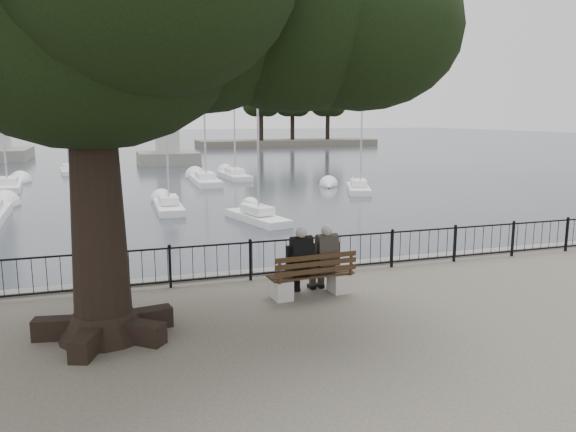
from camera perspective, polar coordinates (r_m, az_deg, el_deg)
name	(u,v)px	position (r m, az deg, el deg)	size (l,w,h in m)	color
harbor	(282,290)	(15.23, -0.59, -7.48)	(260.00, 260.00, 1.20)	slate
railing	(288,256)	(14.48, 0.00, -4.06)	(22.06, 0.06, 1.00)	black
bench	(312,281)	(13.03, 2.42, -6.57)	(2.04, 0.75, 1.06)	#A4A09A
person_left	(298,264)	(12.91, 1.07, -4.86)	(0.51, 0.85, 1.67)	black
person_right	(324,261)	(13.17, 3.63, -4.58)	(0.51, 0.85, 1.67)	black
lion_monument	(167,143)	(61.17, -12.15, 7.30)	(6.19, 6.19, 9.08)	slate
sailboat_b	(169,204)	(31.31, -12.03, 1.17)	(1.44, 4.82, 10.84)	white
sailboat_c	(257,216)	(27.44, -3.14, 0.03)	(2.37, 4.79, 8.92)	white
sailboat_d	(359,187)	(38.61, 7.18, 2.89)	(3.08, 5.12, 8.59)	white
sailboat_e	(8,185)	(43.96, -26.54, 2.87)	(2.15, 6.00, 12.30)	white
sailboat_f	(205,179)	(43.18, -8.40, 3.70)	(1.87, 6.22, 12.12)	white
sailboat_g	(234,175)	(46.53, -5.46, 4.17)	(1.81, 5.67, 9.67)	white
sailboat_h	(69,169)	(54.21, -21.34, 4.46)	(1.83, 5.06, 12.38)	white
far_shore	(291,122)	(95.13, 0.29, 9.50)	(30.00, 8.60, 9.18)	#524C40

